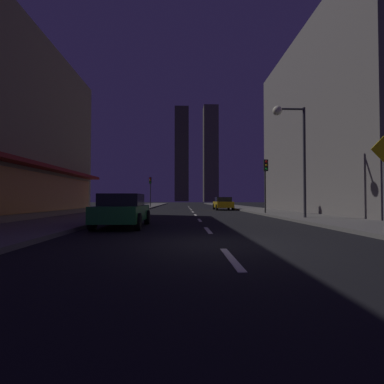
% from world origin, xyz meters
% --- Properties ---
extents(ground_plane, '(78.00, 136.00, 0.10)m').
position_xyz_m(ground_plane, '(0.00, 32.00, -0.05)').
color(ground_plane, black).
extents(sidewalk_right, '(4.00, 76.00, 0.15)m').
position_xyz_m(sidewalk_right, '(7.00, 32.00, 0.07)').
color(sidewalk_right, '#605E59').
rests_on(sidewalk_right, ground).
extents(sidewalk_left, '(4.00, 76.00, 0.15)m').
position_xyz_m(sidewalk_left, '(-7.00, 32.00, 0.07)').
color(sidewalk_left, '#605E59').
rests_on(sidewalk_left, ground).
extents(lane_marking_center, '(0.16, 43.80, 0.01)m').
position_xyz_m(lane_marking_center, '(0.00, 18.80, 0.01)').
color(lane_marking_center, silver).
rests_on(lane_marking_center, ground).
extents(building_apartment_right, '(11.00, 20.00, 15.49)m').
position_xyz_m(building_apartment_right, '(14.50, 16.00, 7.75)').
color(building_apartment_right, slate).
rests_on(building_apartment_right, ground).
extents(skyscraper_distant_tall, '(7.44, 6.85, 50.85)m').
position_xyz_m(skyscraper_distant_tall, '(-1.38, 142.75, 25.43)').
color(skyscraper_distant_tall, '#454234').
rests_on(skyscraper_distant_tall, ground).
extents(skyscraper_distant_mid, '(6.50, 7.31, 43.21)m').
position_xyz_m(skyscraper_distant_mid, '(11.80, 118.01, 21.60)').
color(skyscraper_distant_mid, brown).
rests_on(skyscraper_distant_mid, ground).
extents(car_parked_near, '(1.98, 4.24, 1.45)m').
position_xyz_m(car_parked_near, '(-3.60, 4.57, 0.74)').
color(car_parked_near, '#1E722D').
rests_on(car_parked_near, ground).
extents(car_parked_far, '(1.98, 4.24, 1.45)m').
position_xyz_m(car_parked_far, '(3.60, 23.73, 0.74)').
color(car_parked_far, gold).
rests_on(car_parked_far, ground).
extents(fire_hydrant_far_left, '(0.42, 0.30, 0.65)m').
position_xyz_m(fire_hydrant_far_left, '(-5.90, 25.74, 0.45)').
color(fire_hydrant_far_left, '#B2B2B2').
rests_on(fire_hydrant_far_left, sidewalk_left).
extents(traffic_light_near_right, '(0.32, 0.48, 4.20)m').
position_xyz_m(traffic_light_near_right, '(5.50, 13.83, 3.19)').
color(traffic_light_near_right, '#2D2D2D').
rests_on(traffic_light_near_right, sidewalk_right).
extents(traffic_light_far_left, '(0.32, 0.48, 4.20)m').
position_xyz_m(traffic_light_far_left, '(-5.50, 31.66, 3.19)').
color(traffic_light_far_left, '#2D2D2D').
rests_on(traffic_light_far_left, sidewalk_left).
extents(street_lamp_right, '(1.96, 0.56, 6.58)m').
position_xyz_m(street_lamp_right, '(5.38, 8.45, 5.07)').
color(street_lamp_right, '#38383D').
rests_on(street_lamp_right, sidewalk_right).
extents(pedestrian_crossing_sign, '(0.91, 0.08, 3.15)m').
position_xyz_m(pedestrian_crossing_sign, '(5.60, 1.15, 2.02)').
color(pedestrian_crossing_sign, slate).
rests_on(pedestrian_crossing_sign, sidewalk_right).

